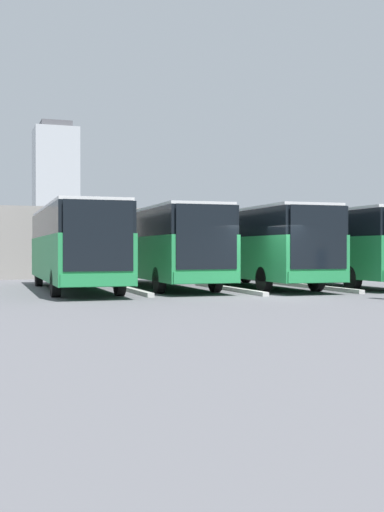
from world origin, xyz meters
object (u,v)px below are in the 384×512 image
Objects in this scene: bus_0 at (332,245)px; bus_2 at (163,245)px; bus_3 at (74,244)px; bus_1 at (254,245)px.

bus_2 is at bearing -5.17° from bus_0.
bus_3 is at bearing 0.37° from bus_0.
bus_1 and bus_3 have the same top height.
bus_0 is 1.00× the size of bus_2.
bus_1 is 1.00× the size of bus_2.
bus_0 is 11.73m from bus_3.
bus_0 is 7.86m from bus_2.
bus_3 is at bearing 11.38° from bus_2.
bus_3 is (7.82, -0.13, 0.00)m from bus_1.
bus_1 is 7.82m from bus_3.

